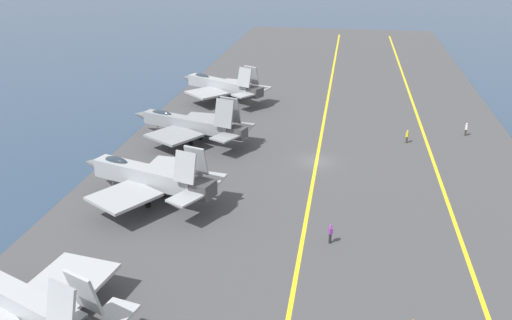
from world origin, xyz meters
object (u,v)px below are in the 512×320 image
object	(u,v)px
crew_white_vest	(466,129)
parked_jet_second	(147,176)
parked_jet_third	(190,124)
crew_yellow_vest	(407,136)
parked_jet_nearest	(24,303)
crew_purple_vest	(330,233)
parked_jet_fourth	(221,85)

from	to	relation	value
crew_white_vest	parked_jet_second	bearing A→B (deg)	125.97
parked_jet_third	crew_yellow_vest	size ratio (longest dim) A/B	9.98
parked_jet_nearest	crew_purple_vest	bearing A→B (deg)	-52.06
parked_jet_second	crew_yellow_vest	world-z (taller)	parked_jet_second
crew_white_vest	crew_yellow_vest	distance (m)	8.73
parked_jet_fourth	crew_purple_vest	distance (m)	44.16
parked_jet_fourth	parked_jet_second	bearing A→B (deg)	-178.55
parked_jet_second	crew_white_vest	world-z (taller)	parked_jet_second
parked_jet_third	crew_white_vest	bearing A→B (deg)	-76.77
parked_jet_second	parked_jet_nearest	bearing A→B (deg)	176.94
parked_jet_nearest	crew_yellow_vest	xyz separation A→B (m)	(40.48, -27.40, -1.57)
parked_jet_third	crew_yellow_vest	xyz separation A→B (m)	(4.16, -26.90, -1.44)
parked_jet_fourth	crew_white_vest	bearing A→B (deg)	-106.34
parked_jet_nearest	crew_yellow_vest	bearing A→B (deg)	-34.10
parked_jet_nearest	parked_jet_second	bearing A→B (deg)	-3.06
parked_jet_third	parked_jet_fourth	size ratio (longest dim) A/B	1.06
parked_jet_second	crew_white_vest	size ratio (longest dim) A/B	8.94
parked_jet_nearest	crew_yellow_vest	size ratio (longest dim) A/B	9.10
crew_purple_vest	crew_white_vest	xyz separation A→B (m)	(29.65, -16.16, -0.04)
parked_jet_nearest	parked_jet_fourth	bearing A→B (deg)	-0.18
crew_yellow_vest	parked_jet_fourth	bearing A→B (deg)	62.38
parked_jet_nearest	crew_yellow_vest	distance (m)	48.91
parked_jet_third	parked_jet_fourth	bearing A→B (deg)	1.03
parked_jet_nearest	crew_white_vest	xyz separation A→B (m)	(44.47, -35.17, -1.54)
parked_jet_second	crew_yellow_vest	bearing A→B (deg)	-51.76
parked_jet_third	crew_yellow_vest	world-z (taller)	parked_jet_third
parked_jet_fourth	crew_yellow_vest	xyz separation A→B (m)	(-14.25, -27.23, -1.54)
parked_jet_second	parked_jet_third	bearing A→B (deg)	1.91
parked_jet_nearest	crew_purple_vest	xyz separation A→B (m)	(14.82, -19.00, -1.50)
crew_purple_vest	crew_yellow_vest	bearing A→B (deg)	-18.12
parked_jet_second	crew_white_vest	xyz separation A→B (m)	(24.75, -34.11, -1.70)
crew_purple_vest	crew_yellow_vest	world-z (taller)	crew_purple_vest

